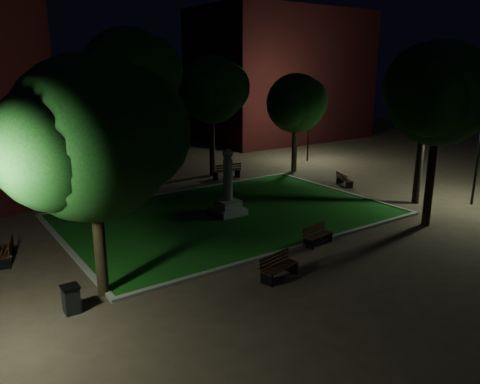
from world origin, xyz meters
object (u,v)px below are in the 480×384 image
object	(u,v)px
bench_left_side	(6,252)
bench_right_side	(344,180)
monument	(228,196)
bench_near_left	(278,267)
trash_bin	(71,299)
bench_far_side	(227,171)
bench_near_right	(317,235)

from	to	relation	value
bench_left_side	bench_right_side	world-z (taller)	bench_left_side
monument	bench_near_left	world-z (taller)	monument
bench_near_left	trash_bin	size ratio (longest dim) A/B	1.86
bench_left_side	bench_far_side	world-z (taller)	bench_far_side
bench_far_side	trash_bin	distance (m)	17.26
bench_near_right	bench_left_side	world-z (taller)	bench_left_side
monument	bench_near_right	size ratio (longest dim) A/B	2.16
bench_far_side	bench_right_side	bearing A→B (deg)	137.04
bench_right_side	trash_bin	distance (m)	18.64
bench_near_right	trash_bin	bearing A→B (deg)	169.65
bench_near_left	trash_bin	distance (m)	6.67
monument	trash_bin	world-z (taller)	monument
monument	bench_far_side	distance (m)	7.62
bench_near_left	bench_left_side	size ratio (longest dim) A/B	0.98
bench_left_side	bench_right_side	bearing A→B (deg)	107.07
bench_right_side	bench_left_side	bearing A→B (deg)	112.62
monument	trash_bin	size ratio (longest dim) A/B	3.76
bench_right_side	bench_far_side	xyz separation A→B (m)	(-4.75, 5.57, 0.11)
trash_bin	bench_right_side	bearing A→B (deg)	18.22
bench_near_right	bench_right_side	xyz separation A→B (m)	(7.96, 5.98, -0.01)
bench_near_left	bench_far_side	world-z (taller)	bench_far_side
bench_near_right	bench_right_side	distance (m)	9.96
bench_near_left	bench_right_side	distance (m)	13.52
monument	bench_right_side	xyz separation A→B (m)	(8.88, 0.81, -0.60)
monument	trash_bin	xyz separation A→B (m)	(-8.82, -5.02, -0.52)
bench_near_left	bench_left_side	bearing A→B (deg)	126.39
bench_far_side	bench_left_side	bearing A→B (deg)	31.00
bench_near_right	monument	bearing A→B (deg)	90.61
bench_right_side	bench_far_side	size ratio (longest dim) A/B	0.79
monument	bench_left_side	bearing A→B (deg)	179.54
bench_near_right	bench_far_side	size ratio (longest dim) A/B	0.80
trash_bin	bench_near_left	bearing A→B (deg)	-14.58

